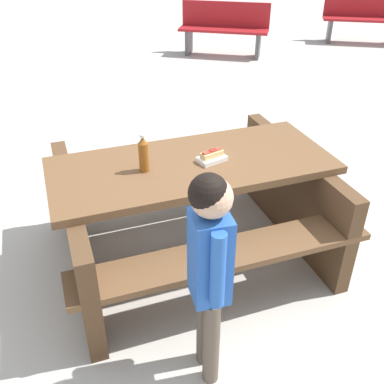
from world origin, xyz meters
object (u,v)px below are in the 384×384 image
at_px(picnic_table, 192,202).
at_px(soda_bottle, 144,154).
at_px(hotdog_tray, 212,157).
at_px(child_in_coat, 210,258).
at_px(park_bench_mid, 364,18).
at_px(park_bench_near, 224,28).

distance_m(picnic_table, soda_bottle, 0.52).
xyz_separation_m(picnic_table, hotdog_tray, (0.13, -0.01, 0.34)).
height_order(child_in_coat, park_bench_mid, child_in_coat).
relative_size(picnic_table, soda_bottle, 8.07).
relative_size(soda_bottle, child_in_coat, 0.20).
relative_size(hotdog_tray, child_in_coat, 0.17).
distance_m(soda_bottle, park_bench_mid, 7.29).
distance_m(child_in_coat, park_bench_near, 6.36).
bearing_deg(park_bench_mid, child_in_coat, -125.05).
height_order(picnic_table, park_bench_near, park_bench_near).
bearing_deg(park_bench_mid, soda_bottle, -130.40).
bearing_deg(child_in_coat, park_bench_near, 74.26).
bearing_deg(soda_bottle, child_in_coat, -77.86).
distance_m(picnic_table, park_bench_near, 5.40).
distance_m(picnic_table, hotdog_tray, 0.36).
bearing_deg(child_in_coat, hotdog_tray, 75.70).
height_order(soda_bottle, park_bench_mid, soda_bottle).
relative_size(hotdog_tray, park_bench_mid, 0.14).
relative_size(child_in_coat, park_bench_near, 0.79).
bearing_deg(picnic_table, soda_bottle, -170.66).
xyz_separation_m(child_in_coat, park_bench_near, (1.72, 6.11, -0.32)).
relative_size(soda_bottle, park_bench_near, 0.16).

